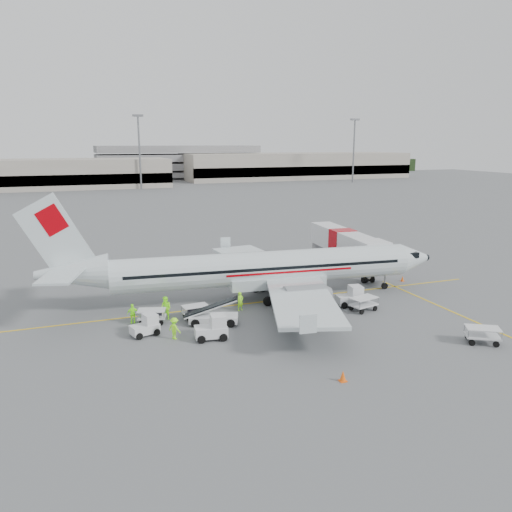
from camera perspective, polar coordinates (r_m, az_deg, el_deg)
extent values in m
plane|color=#56595B|center=(45.04, 0.89, -5.25)|extent=(360.00, 360.00, 0.00)
cube|color=yellow|center=(45.04, 0.89, -5.24)|extent=(44.00, 0.20, 0.01)
cube|color=yellow|center=(45.65, 21.44, -5.91)|extent=(0.20, 20.00, 0.01)
cone|color=#FF5C0E|center=(53.69, 16.39, -2.48)|extent=(0.36, 0.36, 0.58)
cone|color=#FF5C0E|center=(63.61, 0.24, 0.41)|extent=(0.38, 0.38, 0.62)
cone|color=#FF5C0E|center=(31.11, 9.90, -13.33)|extent=(0.43, 0.43, 0.71)
imported|color=#8BF41A|center=(42.57, -1.81, -5.19)|extent=(0.69, 0.56, 1.63)
imported|color=#8BF41A|center=(41.07, -10.26, -5.88)|extent=(1.14, 1.16, 1.89)
imported|color=#8BF41A|center=(37.03, -9.30, -8.17)|extent=(1.11, 1.21, 1.63)
imported|color=#8BF41A|center=(40.79, -13.90, -6.41)|extent=(0.96, 0.45, 1.59)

